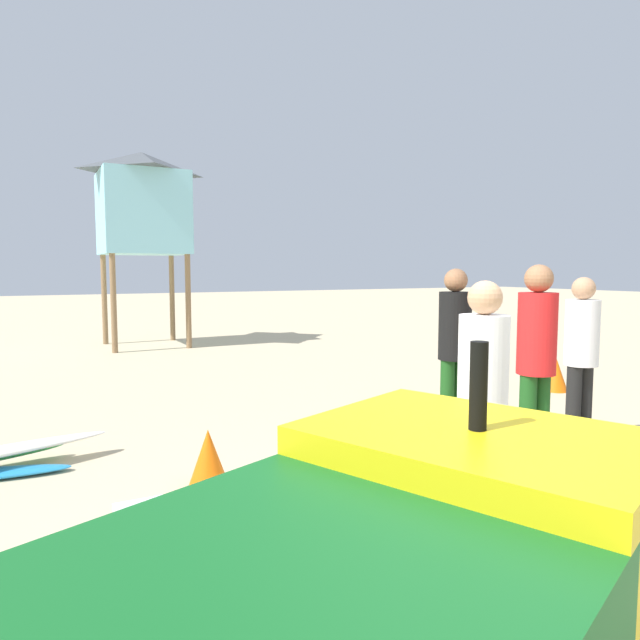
{
  "coord_description": "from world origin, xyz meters",
  "views": [
    {
      "loc": [
        -2.34,
        -2.17,
        1.74
      ],
      "look_at": [
        0.75,
        3.81,
        1.14
      ],
      "focal_mm": 31.92,
      "sensor_mm": 36.0,
      "label": 1
    }
  ],
  "objects_px": {
    "lifeguard_near_left": "(483,391)",
    "traffic_cone_near": "(208,459)",
    "traffic_cone_far": "(556,374)",
    "lifeguard_near_right": "(455,343)",
    "lifeguard_tower": "(143,204)",
    "lifeguard_near_center": "(536,354)",
    "lifeguard_far_right": "(581,350)",
    "cooler_box": "(166,533)"
  },
  "relations": [
    {
      "from": "lifeguard_near_left",
      "to": "traffic_cone_near",
      "type": "relative_size",
      "value": 3.52
    },
    {
      "from": "lifeguard_near_right",
      "to": "lifeguard_far_right",
      "type": "height_order",
      "value": "lifeguard_near_right"
    },
    {
      "from": "traffic_cone_near",
      "to": "lifeguard_near_left",
      "type": "bearing_deg",
      "value": -49.67
    },
    {
      "from": "lifeguard_near_left",
      "to": "lifeguard_far_right",
      "type": "bearing_deg",
      "value": 24.02
    },
    {
      "from": "lifeguard_near_center",
      "to": "lifeguard_far_right",
      "type": "bearing_deg",
      "value": 18.89
    },
    {
      "from": "lifeguard_near_left",
      "to": "lifeguard_near_right",
      "type": "height_order",
      "value": "lifeguard_near_right"
    },
    {
      "from": "lifeguard_far_right",
      "to": "traffic_cone_near",
      "type": "distance_m",
      "value": 3.66
    },
    {
      "from": "lifeguard_tower",
      "to": "traffic_cone_far",
      "type": "height_order",
      "value": "lifeguard_tower"
    },
    {
      "from": "traffic_cone_far",
      "to": "traffic_cone_near",
      "type": "bearing_deg",
      "value": -166.99
    },
    {
      "from": "traffic_cone_near",
      "to": "traffic_cone_far",
      "type": "relative_size",
      "value": 0.99
    },
    {
      "from": "lifeguard_near_left",
      "to": "traffic_cone_near",
      "type": "height_order",
      "value": "lifeguard_near_left"
    },
    {
      "from": "lifeguard_tower",
      "to": "traffic_cone_far",
      "type": "xyz_separation_m",
      "value": [
        4.31,
        -7.62,
        -2.96
      ]
    },
    {
      "from": "traffic_cone_far",
      "to": "lifeguard_far_right",
      "type": "bearing_deg",
      "value": -135.47
    },
    {
      "from": "lifeguard_tower",
      "to": "lifeguard_near_right",
      "type": "bearing_deg",
      "value": -81.17
    },
    {
      "from": "lifeguard_tower",
      "to": "lifeguard_far_right",
      "type": "bearing_deg",
      "value": -75.88
    },
    {
      "from": "cooler_box",
      "to": "traffic_cone_near",
      "type": "bearing_deg",
      "value": 61.34
    },
    {
      "from": "traffic_cone_near",
      "to": "cooler_box",
      "type": "distance_m",
      "value": 1.15
    },
    {
      "from": "traffic_cone_near",
      "to": "traffic_cone_far",
      "type": "distance_m",
      "value": 5.6
    },
    {
      "from": "lifeguard_tower",
      "to": "traffic_cone_near",
      "type": "height_order",
      "value": "lifeguard_tower"
    },
    {
      "from": "lifeguard_tower",
      "to": "cooler_box",
      "type": "height_order",
      "value": "lifeguard_tower"
    },
    {
      "from": "lifeguard_far_right",
      "to": "traffic_cone_near",
      "type": "bearing_deg",
      "value": 169.92
    },
    {
      "from": "traffic_cone_far",
      "to": "lifeguard_tower",
      "type": "bearing_deg",
      "value": 119.49
    },
    {
      "from": "lifeguard_tower",
      "to": "traffic_cone_near",
      "type": "xyz_separation_m",
      "value": [
        -1.14,
        -8.88,
        -2.96
      ]
    },
    {
      "from": "lifeguard_near_center",
      "to": "lifeguard_far_right",
      "type": "distance_m",
      "value": 1.05
    },
    {
      "from": "lifeguard_near_right",
      "to": "lifeguard_tower",
      "type": "relative_size",
      "value": 0.4
    },
    {
      "from": "lifeguard_near_right",
      "to": "cooler_box",
      "type": "distance_m",
      "value": 3.34
    },
    {
      "from": "lifeguard_near_right",
      "to": "lifeguard_tower",
      "type": "height_order",
      "value": "lifeguard_tower"
    },
    {
      "from": "lifeguard_near_left",
      "to": "lifeguard_tower",
      "type": "bearing_deg",
      "value": 91.19
    },
    {
      "from": "lifeguard_near_left",
      "to": "traffic_cone_near",
      "type": "distance_m",
      "value": 2.22
    },
    {
      "from": "lifeguard_near_center",
      "to": "traffic_cone_near",
      "type": "bearing_deg",
      "value": 159.16
    },
    {
      "from": "traffic_cone_near",
      "to": "lifeguard_near_center",
      "type": "bearing_deg",
      "value": -20.84
    },
    {
      "from": "cooler_box",
      "to": "traffic_cone_far",
      "type": "bearing_deg",
      "value": 20.67
    },
    {
      "from": "lifeguard_near_left",
      "to": "traffic_cone_far",
      "type": "relative_size",
      "value": 3.47
    },
    {
      "from": "lifeguard_near_right",
      "to": "traffic_cone_far",
      "type": "height_order",
      "value": "lifeguard_near_right"
    },
    {
      "from": "lifeguard_far_right",
      "to": "lifeguard_near_right",
      "type": "bearing_deg",
      "value": 147.23
    },
    {
      "from": "lifeguard_near_right",
      "to": "cooler_box",
      "type": "height_order",
      "value": "lifeguard_near_right"
    },
    {
      "from": "lifeguard_near_left",
      "to": "traffic_cone_far",
      "type": "xyz_separation_m",
      "value": [
        4.09,
        2.86,
        -0.72
      ]
    },
    {
      "from": "lifeguard_near_center",
      "to": "lifeguard_far_right",
      "type": "xyz_separation_m",
      "value": [
        0.99,
        0.34,
        -0.07
      ]
    },
    {
      "from": "lifeguard_near_left",
      "to": "lifeguard_tower",
      "type": "relative_size",
      "value": 0.39
    },
    {
      "from": "traffic_cone_near",
      "to": "lifeguard_near_right",
      "type": "bearing_deg",
      "value": 0.62
    },
    {
      "from": "lifeguard_tower",
      "to": "cooler_box",
      "type": "relative_size",
      "value": 7.66
    },
    {
      "from": "lifeguard_near_left",
      "to": "lifeguard_far_right",
      "type": "distance_m",
      "value": 2.38
    }
  ]
}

